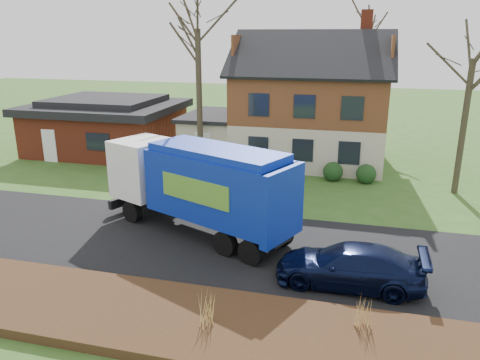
# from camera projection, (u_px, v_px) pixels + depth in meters

# --- Properties ---
(ground) EXTENTS (120.00, 120.00, 0.00)m
(ground) POSITION_uv_depth(u_px,v_px,m) (216.00, 245.00, 18.19)
(ground) COLOR #30531B
(ground) RESTS_ON ground
(road) EXTENTS (80.00, 7.00, 0.02)m
(road) POSITION_uv_depth(u_px,v_px,m) (216.00, 245.00, 18.19)
(road) COLOR black
(road) RESTS_ON ground
(mulch_verge) EXTENTS (80.00, 3.50, 0.30)m
(mulch_verge) POSITION_uv_depth(u_px,v_px,m) (161.00, 318.00, 13.25)
(mulch_verge) COLOR #311E10
(mulch_verge) RESTS_ON ground
(main_house) EXTENTS (12.95, 8.95, 9.26)m
(main_house) POSITION_uv_depth(u_px,v_px,m) (304.00, 97.00, 29.49)
(main_house) COLOR beige
(main_house) RESTS_ON ground
(ranch_house) EXTENTS (9.80, 8.20, 3.70)m
(ranch_house) POSITION_uv_depth(u_px,v_px,m) (107.00, 125.00, 32.54)
(ranch_house) COLOR #953620
(ranch_house) RESTS_ON ground
(garbage_truck) EXTENTS (8.90, 5.60, 3.73)m
(garbage_truck) POSITION_uv_depth(u_px,v_px,m) (200.00, 183.00, 18.67)
(garbage_truck) COLOR black
(garbage_truck) RESTS_ON ground
(silver_sedan) EXTENTS (4.96, 2.03, 1.60)m
(silver_sedan) POSITION_uv_depth(u_px,v_px,m) (185.00, 182.00, 23.21)
(silver_sedan) COLOR #9FA1A7
(silver_sedan) RESTS_ON ground
(navy_wagon) EXTENTS (4.77, 1.99, 1.38)m
(navy_wagon) POSITION_uv_depth(u_px,v_px,m) (350.00, 266.00, 15.09)
(navy_wagon) COLOR black
(navy_wagon) RESTS_ON ground
(tree_front_west) EXTENTS (3.81, 3.81, 11.32)m
(tree_front_west) POSITION_uv_depth(u_px,v_px,m) (197.00, 6.00, 25.77)
(tree_front_west) COLOR #3B3223
(tree_front_west) RESTS_ON ground
(tree_front_east) EXTENTS (3.47, 3.47, 9.63)m
(tree_front_east) POSITION_uv_depth(u_px,v_px,m) (477.00, 34.00, 21.85)
(tree_front_east) COLOR #3C3424
(tree_front_east) RESTS_ON ground
(tree_back) EXTENTS (3.40, 3.40, 10.78)m
(tree_back) POSITION_uv_depth(u_px,v_px,m) (371.00, 18.00, 35.38)
(tree_back) COLOR #3E2F25
(tree_back) RESTS_ON ground
(grass_clump_mid) EXTENTS (0.35, 0.29, 0.98)m
(grass_clump_mid) POSITION_uv_depth(u_px,v_px,m) (209.00, 309.00, 12.55)
(grass_clump_mid) COLOR tan
(grass_clump_mid) RESTS_ON mulch_verge
(grass_clump_east) EXTENTS (0.37, 0.31, 0.93)m
(grass_clump_east) POSITION_uv_depth(u_px,v_px,m) (363.00, 312.00, 12.45)
(grass_clump_east) COLOR tan
(grass_clump_east) RESTS_ON mulch_verge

